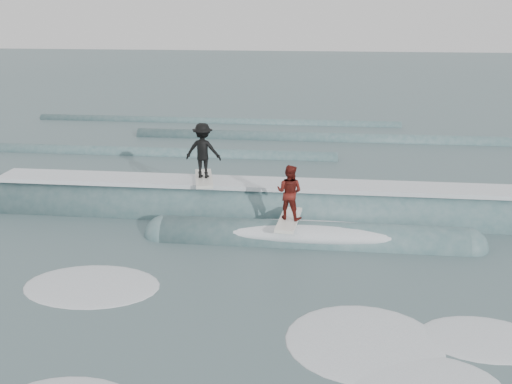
# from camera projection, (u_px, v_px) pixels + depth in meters

# --- Properties ---
(ground) EXTENTS (160.00, 160.00, 0.00)m
(ground) POSITION_uv_depth(u_px,v_px,m) (229.00, 311.00, 13.16)
(ground) COLOR #425C61
(ground) RESTS_ON ground
(breaking_wave) EXTENTS (21.27, 3.85, 2.13)m
(breaking_wave) POSITION_uv_depth(u_px,v_px,m) (269.00, 217.00, 18.86)
(breaking_wave) COLOR #3B5F64
(breaking_wave) RESTS_ON ground
(surfer_black) EXTENTS (1.21, 2.07, 1.93)m
(surfer_black) POSITION_uv_depth(u_px,v_px,m) (203.00, 152.00, 18.87)
(surfer_black) COLOR silver
(surfer_black) RESTS_ON ground
(surfer_red) EXTENTS (0.95, 2.04, 1.73)m
(surfer_red) POSITION_uv_depth(u_px,v_px,m) (289.00, 195.00, 16.68)
(surfer_red) COLOR white
(surfer_red) RESTS_ON ground
(whitewater) EXTENTS (15.78, 6.72, 0.10)m
(whitewater) POSITION_uv_depth(u_px,v_px,m) (246.00, 336.00, 12.16)
(whitewater) COLOR white
(whitewater) RESTS_ON ground
(far_swells) EXTENTS (33.34, 8.65, 0.80)m
(far_swells) POSITION_uv_depth(u_px,v_px,m) (237.00, 139.00, 30.08)
(far_swells) COLOR #3B5F64
(far_swells) RESTS_ON ground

